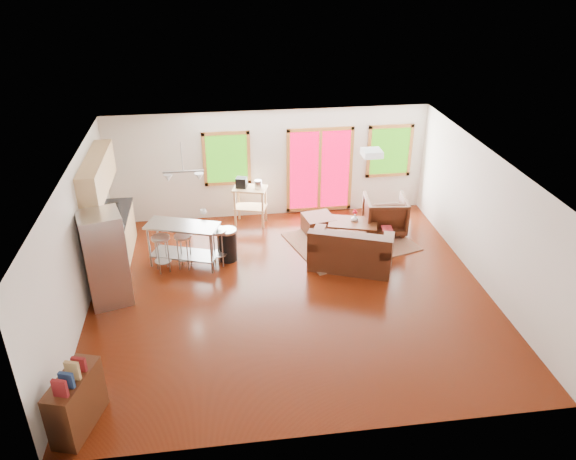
{
  "coord_description": "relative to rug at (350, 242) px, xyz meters",
  "views": [
    {
      "loc": [
        -1.26,
        -8.9,
        6.05
      ],
      "look_at": [
        0.0,
        0.3,
        1.2
      ],
      "focal_mm": 35.0,
      "sensor_mm": 36.0,
      "label": 1
    }
  ],
  "objects": [
    {
      "name": "book",
      "position": [
        0.63,
        -0.24,
        0.54
      ],
      "size": [
        0.23,
        0.06,
        0.3
      ],
      "primitive_type": "imported",
      "rotation": [
        0.0,
        0.0,
        -0.13
      ],
      "color": "maroon",
      "rests_on": "coffee_table"
    },
    {
      "name": "rug",
      "position": [
        0.0,
        0.0,
        0.0
      ],
      "size": [
        2.99,
        2.59,
        0.03
      ],
      "primitive_type": "cube",
      "rotation": [
        0.0,
        0.0,
        0.29
      ],
      "color": "#52633B",
      "rests_on": "floor"
    },
    {
      "name": "ottoman",
      "position": [
        -0.63,
        0.53,
        0.2
      ],
      "size": [
        0.75,
        0.75,
        0.43
      ],
      "primitive_type": "cube",
      "rotation": [
        0.0,
        0.0,
        0.17
      ],
      "color": "black",
      "rests_on": "floor"
    },
    {
      "name": "french_doors",
      "position": [
        -0.42,
        1.65,
        1.09
      ],
      "size": [
        1.6,
        0.05,
        2.1
      ],
      "color": "#A80023",
      "rests_on": "back_wall"
    },
    {
      "name": "vase",
      "position": [
        0.13,
        0.22,
        0.49
      ],
      "size": [
        0.19,
        0.19,
        0.29
      ],
      "rotation": [
        0.0,
        0.0,
        -0.12
      ],
      "color": "silver",
      "rests_on": "coffee_table"
    },
    {
      "name": "pendant_light",
      "position": [
        -3.52,
        -0.31,
        1.88
      ],
      "size": [
        0.8,
        0.18,
        0.79
      ],
      "color": "gray",
      "rests_on": "ceiling"
    },
    {
      "name": "left_wall",
      "position": [
        -5.38,
        -1.81,
        1.29
      ],
      "size": [
        0.02,
        7.0,
        2.6
      ],
      "primitive_type": "cube",
      "color": "beige",
      "rests_on": "ground"
    },
    {
      "name": "back_wall",
      "position": [
        -1.62,
        1.7,
        1.29
      ],
      "size": [
        7.5,
        0.02,
        2.6
      ],
      "primitive_type": "cube",
      "color": "beige",
      "rests_on": "ground"
    },
    {
      "name": "bookshelf",
      "position": [
        -4.97,
        -4.68,
        0.43
      ],
      "size": [
        0.65,
        1.04,
        1.14
      ],
      "rotation": [
        0.0,
        0.0,
        -0.3
      ],
      "color": "#391B0D",
      "rests_on": "floor"
    },
    {
      "name": "window_left",
      "position": [
        -2.62,
        1.65,
        1.49
      ],
      "size": [
        1.1,
        0.05,
        1.3
      ],
      "color": "#1F5109",
      "rests_on": "back_wall"
    },
    {
      "name": "armchair",
      "position": [
        0.89,
        0.42,
        0.46
      ],
      "size": [
        1.01,
        0.96,
        0.95
      ],
      "primitive_type": "imported",
      "rotation": [
        0.0,
        0.0,
        3.03
      ],
      "color": "black",
      "rests_on": "floor"
    },
    {
      "name": "cabinets",
      "position": [
        -5.1,
        -0.11,
        0.91
      ],
      "size": [
        0.64,
        2.24,
        2.3
      ],
      "color": "tan",
      "rests_on": "floor"
    },
    {
      "name": "bar_stool_b",
      "position": [
        -3.62,
        -0.6,
        0.55
      ],
      "size": [
        0.44,
        0.44,
        0.76
      ],
      "rotation": [
        0.0,
        0.0,
        -0.27
      ],
      "color": "#B7BABC",
      "rests_on": "floor"
    },
    {
      "name": "right_wall",
      "position": [
        2.14,
        -1.81,
        1.29
      ],
      "size": [
        0.02,
        7.0,
        2.6
      ],
      "primitive_type": "cube",
      "color": "beige",
      "rests_on": "ground"
    },
    {
      "name": "trash_can",
      "position": [
        -2.73,
        -0.39,
        0.35
      ],
      "size": [
        0.43,
        0.43,
        0.71
      ],
      "rotation": [
        0.0,
        0.0,
        -0.12
      ],
      "color": "black",
      "rests_on": "floor"
    },
    {
      "name": "ceiling_flush",
      "position": [
        -0.02,
        -1.21,
        2.52
      ],
      "size": [
        0.35,
        0.35,
        0.12
      ],
      "primitive_type": "cube",
      "color": "white",
      "rests_on": "ceiling"
    },
    {
      "name": "window_right",
      "position": [
        1.28,
        1.65,
        1.49
      ],
      "size": [
        1.1,
        0.05,
        1.3
      ],
      "color": "#1F5109",
      "rests_on": "back_wall"
    },
    {
      "name": "front_wall",
      "position": [
        -1.62,
        -5.32,
        1.29
      ],
      "size": [
        7.5,
        0.02,
        2.6
      ],
      "primitive_type": "cube",
      "color": "beige",
      "rests_on": "ground"
    },
    {
      "name": "coffee_table",
      "position": [
        0.08,
        0.14,
        0.36
      ],
      "size": [
        1.21,
        0.93,
        0.43
      ],
      "rotation": [
        0.0,
        0.0,
        -0.3
      ],
      "color": "#391B0D",
      "rests_on": "floor"
    },
    {
      "name": "ceiling",
      "position": [
        -1.62,
        -1.81,
        2.6
      ],
      "size": [
        7.5,
        7.0,
        0.02
      ],
      "primitive_type": "cube",
      "color": "white",
      "rests_on": "ground"
    },
    {
      "name": "bar_stool_c",
      "position": [
        -2.93,
        -0.54,
        0.59
      ],
      "size": [
        0.45,
        0.45,
        0.8
      ],
      "rotation": [
        0.0,
        0.0,
        -0.19
      ],
      "color": "#B7BABC",
      "rests_on": "floor"
    },
    {
      "name": "loveseat",
      "position": [
        -0.25,
        -1.01,
        0.34
      ],
      "size": [
        1.9,
        1.49,
        0.89
      ],
      "rotation": [
        0.0,
        0.0,
        -0.38
      ],
      "color": "black",
      "rests_on": "floor"
    },
    {
      "name": "refrigerator",
      "position": [
        -4.96,
        -1.59,
        0.88
      ],
      "size": [
        0.89,
        0.87,
        1.79
      ],
      "rotation": [
        0.0,
        0.0,
        0.29
      ],
      "color": "#B7BABC",
      "rests_on": "floor"
    },
    {
      "name": "island",
      "position": [
        -3.63,
        -0.46,
        0.62
      ],
      "size": [
        1.57,
        1.03,
        0.92
      ],
      "rotation": [
        0.0,
        0.0,
        -0.34
      ],
      "color": "#B7BABC",
      "rests_on": "floor"
    },
    {
      "name": "floor",
      "position": [
        -1.62,
        -1.81,
        -0.02
      ],
      "size": [
        7.5,
        7.0,
        0.02
      ],
      "primitive_type": "cube",
      "color": "#391004",
      "rests_on": "ground"
    },
    {
      "name": "bar_stool_a",
      "position": [
        -4.06,
        -0.66,
        0.57
      ],
      "size": [
        0.46,
        0.46,
        0.78
      ],
      "rotation": [
        0.0,
        0.0,
        0.31
      ],
      "color": "#B7BABC",
      "rests_on": "floor"
    },
    {
      "name": "cup",
      "position": [
        -3.19,
        -0.08,
        1.0
      ],
      "size": [
        0.13,
        0.1,
        0.13
      ],
      "primitive_type": "imported",
      "rotation": [
        0.0,
        0.0,
        0.03
      ],
      "color": "white",
      "rests_on": "island"
    },
    {
      "name": "kitchen_cart",
      "position": [
        -2.15,
        1.23,
        0.78
      ],
      "size": [
        0.87,
        0.68,
        1.16
      ],
      "rotation": [
        0.0,
        0.0,
        -0.28
      ],
      "color": "tan",
      "rests_on": "floor"
    }
  ]
}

